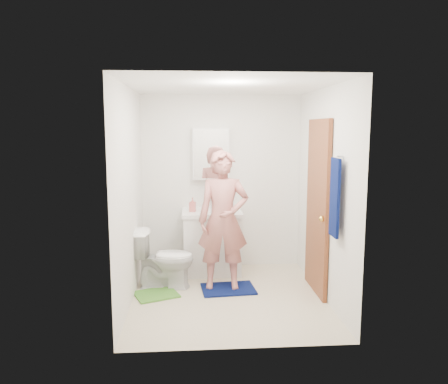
# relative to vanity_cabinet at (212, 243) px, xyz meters

# --- Properties ---
(floor) EXTENTS (2.20, 2.40, 0.02)m
(floor) POSITION_rel_vanity_cabinet_xyz_m (0.15, -0.91, -0.41)
(floor) COLOR beige
(floor) RESTS_ON ground
(ceiling) EXTENTS (2.20, 2.40, 0.02)m
(ceiling) POSITION_rel_vanity_cabinet_xyz_m (0.15, -0.91, 2.01)
(ceiling) COLOR white
(ceiling) RESTS_ON ground
(wall_back) EXTENTS (2.20, 0.02, 2.40)m
(wall_back) POSITION_rel_vanity_cabinet_xyz_m (0.15, 0.30, 0.80)
(wall_back) COLOR silver
(wall_back) RESTS_ON ground
(wall_front) EXTENTS (2.20, 0.02, 2.40)m
(wall_front) POSITION_rel_vanity_cabinet_xyz_m (0.15, -2.12, 0.80)
(wall_front) COLOR silver
(wall_front) RESTS_ON ground
(wall_left) EXTENTS (0.02, 2.40, 2.40)m
(wall_left) POSITION_rel_vanity_cabinet_xyz_m (-0.96, -0.91, 0.80)
(wall_left) COLOR silver
(wall_left) RESTS_ON ground
(wall_right) EXTENTS (0.02, 2.40, 2.40)m
(wall_right) POSITION_rel_vanity_cabinet_xyz_m (1.26, -0.91, 0.80)
(wall_right) COLOR silver
(wall_right) RESTS_ON ground
(vanity_cabinet) EXTENTS (0.75, 0.55, 0.80)m
(vanity_cabinet) POSITION_rel_vanity_cabinet_xyz_m (0.00, 0.00, 0.00)
(vanity_cabinet) COLOR white
(vanity_cabinet) RESTS_ON floor
(countertop) EXTENTS (0.79, 0.59, 0.05)m
(countertop) POSITION_rel_vanity_cabinet_xyz_m (0.00, 0.00, 0.43)
(countertop) COLOR white
(countertop) RESTS_ON vanity_cabinet
(sink_basin) EXTENTS (0.40, 0.40, 0.03)m
(sink_basin) POSITION_rel_vanity_cabinet_xyz_m (0.00, 0.00, 0.44)
(sink_basin) COLOR white
(sink_basin) RESTS_ON countertop
(faucet) EXTENTS (0.03, 0.03, 0.12)m
(faucet) POSITION_rel_vanity_cabinet_xyz_m (0.00, 0.18, 0.51)
(faucet) COLOR silver
(faucet) RESTS_ON countertop
(medicine_cabinet) EXTENTS (0.50, 0.12, 0.70)m
(medicine_cabinet) POSITION_rel_vanity_cabinet_xyz_m (0.00, 0.22, 1.20)
(medicine_cabinet) COLOR white
(medicine_cabinet) RESTS_ON wall_back
(mirror_panel) EXTENTS (0.46, 0.01, 0.66)m
(mirror_panel) POSITION_rel_vanity_cabinet_xyz_m (0.00, 0.16, 1.20)
(mirror_panel) COLOR white
(mirror_panel) RESTS_ON wall_back
(door) EXTENTS (0.05, 0.80, 2.05)m
(door) POSITION_rel_vanity_cabinet_xyz_m (1.22, -0.76, 0.62)
(door) COLOR brown
(door) RESTS_ON ground
(door_knob) EXTENTS (0.07, 0.07, 0.07)m
(door_knob) POSITION_rel_vanity_cabinet_xyz_m (1.18, -1.08, 0.55)
(door_knob) COLOR gold
(door_knob) RESTS_ON door
(towel) EXTENTS (0.03, 0.24, 0.80)m
(towel) POSITION_rel_vanity_cabinet_xyz_m (1.18, -1.48, 0.85)
(towel) COLOR #08134C
(towel) RESTS_ON wall_right
(towel_hook) EXTENTS (0.06, 0.02, 0.02)m
(towel_hook) POSITION_rel_vanity_cabinet_xyz_m (1.22, -1.48, 1.27)
(towel_hook) COLOR silver
(towel_hook) RESTS_ON wall_right
(toilet) EXTENTS (0.73, 0.44, 0.72)m
(toilet) POSITION_rel_vanity_cabinet_xyz_m (-0.61, -0.53, -0.04)
(toilet) COLOR white
(toilet) RESTS_ON floor
(bath_mat) EXTENTS (0.67, 0.51, 0.02)m
(bath_mat) POSITION_rel_vanity_cabinet_xyz_m (0.17, -0.68, -0.39)
(bath_mat) COLOR #08134C
(bath_mat) RESTS_ON floor
(green_rug) EXTENTS (0.59, 0.55, 0.02)m
(green_rug) POSITION_rel_vanity_cabinet_xyz_m (-0.69, -0.79, -0.39)
(green_rug) COLOR #4C8E2F
(green_rug) RESTS_ON floor
(soap_dispenser) EXTENTS (0.10, 0.10, 0.19)m
(soap_dispenser) POSITION_rel_vanity_cabinet_xyz_m (-0.26, -0.04, 0.54)
(soap_dispenser) COLOR #C6605C
(soap_dispenser) RESTS_ON countertop
(toothbrush_cup) EXTENTS (0.16, 0.16, 0.10)m
(toothbrush_cup) POSITION_rel_vanity_cabinet_xyz_m (0.21, 0.14, 0.50)
(toothbrush_cup) COLOR #673A80
(toothbrush_cup) RESTS_ON countertop
(man) EXTENTS (0.63, 0.43, 1.66)m
(man) POSITION_rel_vanity_cabinet_xyz_m (0.11, -0.62, 0.45)
(man) COLOR #B56B66
(man) RESTS_ON bath_mat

